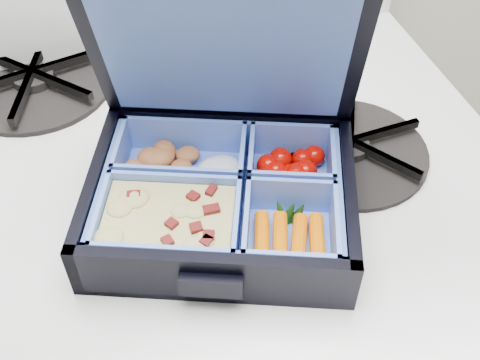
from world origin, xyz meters
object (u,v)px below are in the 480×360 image
object	(u,v)px
stove	(238,359)
burner_grate	(350,145)
bento_box	(222,198)
fork	(272,117)

from	to	relation	value
stove	burner_grate	xyz separation A→B (m)	(0.12, -0.02, 0.43)
burner_grate	bento_box	bearing A→B (deg)	-162.02
bento_box	burner_grate	world-z (taller)	bento_box
fork	bento_box	bearing A→B (deg)	-73.89
bento_box	fork	bearing A→B (deg)	73.80
stove	bento_box	xyz separation A→B (m)	(-0.03, -0.07, 0.45)
burner_grate	fork	xyz separation A→B (m)	(-0.06, 0.07, -0.01)
bento_box	burner_grate	xyz separation A→B (m)	(0.15, 0.05, -0.02)
stove	burner_grate	bearing A→B (deg)	-8.47
burner_grate	fork	size ratio (longest dim) A/B	0.86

